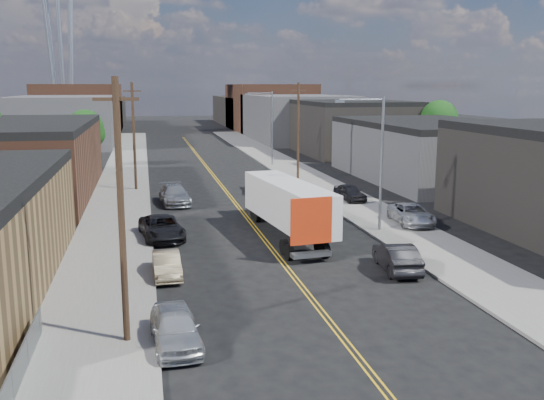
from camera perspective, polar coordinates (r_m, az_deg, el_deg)
name	(u,v)px	position (r m, az deg, el deg)	size (l,w,h in m)	color
ground	(207,167)	(73.35, -6.12, 3.06)	(260.00, 260.00, 0.00)	black
centerline	(223,188)	(58.61, -4.62, 1.17)	(0.32, 120.00, 0.01)	gold
sidewalk_left	(122,190)	(58.19, -13.94, 0.89)	(5.00, 140.00, 0.15)	slate
sidewalk_right	(318,184)	(60.51, 4.34, 1.55)	(5.00, 140.00, 0.15)	slate
warehouse_brown	(21,159)	(57.72, -22.59, 3.54)	(12.00, 26.00, 6.60)	#543021
industrial_right_b	(431,150)	(65.61, 14.70, 4.56)	(14.00, 24.00, 6.10)	#343436
industrial_right_c	(349,127)	(89.47, 7.27, 6.85)	(14.00, 22.00, 7.60)	black
skyline_left_a	(66,120)	(108.25, -18.79, 7.13)	(16.00, 30.00, 8.00)	#343436
skyline_right_a	(297,118)	(110.90, 2.37, 7.75)	(16.00, 30.00, 8.00)	#343436
skyline_left_b	(81,109)	(133.04, -17.57, 8.19)	(16.00, 26.00, 10.00)	#543021
skyline_right_b	(269,107)	(135.21, -0.26, 8.71)	(16.00, 26.00, 10.00)	#543021
skyline_left_c	(89,112)	(153.01, -16.83, 7.93)	(16.00, 40.00, 7.00)	black
skyline_right_c	(253,111)	(154.89, -1.77, 8.41)	(16.00, 40.00, 7.00)	black
streetlight_near	(376,153)	(40.43, 9.77, 4.38)	(3.39, 0.25, 9.00)	gray
streetlight_far	(269,122)	(73.99, -0.30, 7.33)	(3.39, 0.25, 9.00)	gray
utility_pole_left_near	(121,212)	(22.82, -14.01, -1.06)	(1.60, 0.26, 10.00)	black
utility_pole_left_far	(134,136)	(57.54, -12.87, 5.92)	(1.60, 0.26, 10.00)	black
utility_pole_right	(298,131)	(62.46, 2.48, 6.53)	(1.60, 0.26, 10.00)	black
tree_left_far	(86,130)	(74.82, -17.10, 6.32)	(4.35, 4.20, 6.97)	black
tree_right_far	(439,121)	(81.53, 15.49, 7.15)	(4.85, 4.76, 7.91)	black
semi_truck	(283,203)	(39.81, 1.04, -0.25)	(3.73, 14.39, 3.69)	silver
car_left_a	(175,328)	(23.49, -9.09, -11.78)	(1.74, 4.32, 1.47)	#AFB3B5
car_left_b	(167,265)	(31.67, -9.90, -6.02)	(1.36, 3.89, 1.28)	#958362
car_left_c	(162,228)	(39.38, -10.34, -2.58)	(2.44, 5.30, 1.47)	black
car_left_d	(175,195)	(50.77, -9.16, 0.49)	(2.21, 5.43, 1.58)	#9A9D9F
car_right_oncoming	(397,257)	(32.83, 11.66, -5.28)	(1.59, 4.56, 1.50)	black
car_right_lot_a	(412,214)	(43.45, 13.00, -1.30)	(2.29, 4.98, 1.38)	#B4B6BA
car_right_lot_c	(350,192)	(51.46, 7.34, 0.72)	(1.61, 3.99, 1.36)	black
car_ahead_truck	(260,184)	(56.05, -1.10, 1.48)	(2.29, 4.96, 1.38)	black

